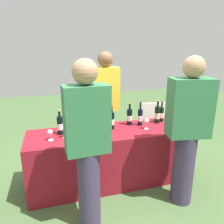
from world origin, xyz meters
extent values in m
plane|color=#476638|center=(0.00, 0.00, 0.00)|extent=(12.00, 12.00, 0.00)
cube|color=maroon|center=(0.00, 0.00, 0.36)|extent=(2.13, 0.64, 0.72)
cylinder|color=black|center=(-0.64, 0.07, 0.83)|extent=(0.07, 0.07, 0.22)
cylinder|color=black|center=(-0.64, 0.07, 0.98)|extent=(0.03, 0.03, 0.07)
cylinder|color=gold|center=(-0.64, 0.07, 1.02)|extent=(0.03, 0.03, 0.02)
cylinder|color=silver|center=(-0.64, 0.07, 0.82)|extent=(0.07, 0.07, 0.08)
cylinder|color=black|center=(0.01, 0.07, 0.83)|extent=(0.08, 0.08, 0.22)
cylinder|color=black|center=(0.01, 0.07, 0.98)|extent=(0.03, 0.03, 0.08)
cylinder|color=maroon|center=(0.01, 0.07, 1.03)|extent=(0.03, 0.03, 0.02)
cylinder|color=silver|center=(0.01, 0.07, 0.82)|extent=(0.08, 0.08, 0.08)
cylinder|color=black|center=(0.29, 0.15, 0.83)|extent=(0.07, 0.07, 0.22)
cylinder|color=black|center=(0.29, 0.15, 0.98)|extent=(0.03, 0.03, 0.08)
cylinder|color=gold|center=(0.29, 0.15, 1.03)|extent=(0.03, 0.03, 0.02)
cylinder|color=silver|center=(0.29, 0.15, 0.82)|extent=(0.07, 0.07, 0.08)
cylinder|color=black|center=(0.43, 0.10, 0.83)|extent=(0.06, 0.06, 0.22)
cylinder|color=black|center=(0.43, 0.10, 0.98)|extent=(0.02, 0.02, 0.08)
cylinder|color=black|center=(0.43, 0.10, 1.03)|extent=(0.03, 0.03, 0.02)
cylinder|color=silver|center=(0.43, 0.10, 0.82)|extent=(0.07, 0.07, 0.08)
cylinder|color=black|center=(0.70, 0.12, 0.84)|extent=(0.08, 0.08, 0.23)
cylinder|color=black|center=(0.70, 0.12, 0.99)|extent=(0.03, 0.03, 0.08)
cylinder|color=gold|center=(0.70, 0.12, 1.04)|extent=(0.03, 0.03, 0.02)
cylinder|color=silver|center=(0.70, 0.12, 0.83)|extent=(0.08, 0.08, 0.08)
cylinder|color=black|center=(0.78, 0.16, 0.82)|extent=(0.06, 0.06, 0.20)
cylinder|color=black|center=(0.78, 0.16, 0.96)|extent=(0.02, 0.02, 0.07)
cylinder|color=black|center=(0.78, 0.16, 1.00)|extent=(0.03, 0.03, 0.02)
cylinder|color=silver|center=(0.78, 0.16, 0.81)|extent=(0.06, 0.06, 0.07)
cylinder|color=silver|center=(-0.76, -0.09, 0.72)|extent=(0.06, 0.06, 0.00)
cylinder|color=silver|center=(-0.76, -0.09, 0.76)|extent=(0.01, 0.01, 0.07)
sphere|color=silver|center=(-0.76, -0.09, 0.82)|extent=(0.06, 0.06, 0.06)
cylinder|color=silver|center=(-0.59, -0.06, 0.72)|extent=(0.06, 0.06, 0.00)
cylinder|color=silver|center=(-0.59, -0.06, 0.76)|extent=(0.01, 0.01, 0.07)
sphere|color=silver|center=(-0.59, -0.06, 0.83)|extent=(0.06, 0.06, 0.06)
cylinder|color=silver|center=(0.45, -0.06, 0.72)|extent=(0.06, 0.06, 0.00)
cylinder|color=silver|center=(0.45, -0.06, 0.76)|extent=(0.01, 0.01, 0.07)
sphere|color=silver|center=(0.45, -0.06, 0.83)|extent=(0.07, 0.07, 0.07)
cylinder|color=brown|center=(0.07, 0.59, 0.42)|extent=(0.22, 0.22, 0.84)
cube|color=yellow|center=(0.07, 0.59, 1.16)|extent=(0.42, 0.27, 0.63)
sphere|color=brown|center=(0.07, 0.59, 1.58)|extent=(0.23, 0.23, 0.23)
cylinder|color=#3F3351|center=(-0.43, -0.68, 0.41)|extent=(0.22, 0.22, 0.82)
cube|color=#337247|center=(-0.43, -0.68, 1.13)|extent=(0.41, 0.24, 0.62)
sphere|color=tan|center=(-0.43, -0.68, 1.55)|extent=(0.22, 0.22, 0.22)
cylinder|color=#3F3351|center=(0.67, -0.62, 0.41)|extent=(0.24, 0.24, 0.83)
cube|color=#337247|center=(0.67, -0.62, 1.14)|extent=(0.47, 0.31, 0.62)
sphere|color=tan|center=(0.67, -0.62, 1.56)|extent=(0.22, 0.22, 0.22)
cube|color=white|center=(0.97, 0.82, 0.41)|extent=(0.46, 0.09, 0.82)
camera|label=1|loc=(-0.71, -2.47, 1.74)|focal=34.51mm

